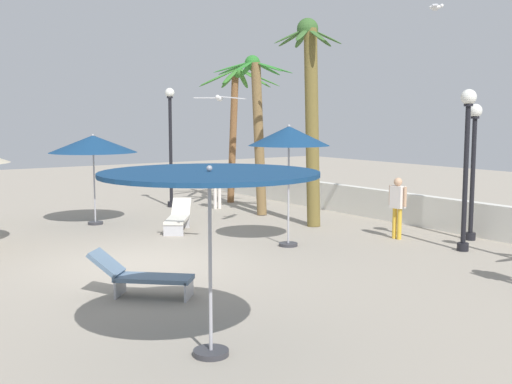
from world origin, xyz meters
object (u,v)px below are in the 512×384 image
(palm_tree_2, at_px, (235,114))
(guest_2, at_px, (217,182))
(patio_umbrella_3, at_px, (209,181))
(lamp_post_3, at_px, (473,158))
(lamp_post_0, at_px, (467,150))
(guest_0, at_px, (398,202))
(seagull_0, at_px, (220,98))
(seagull_1, at_px, (436,7))
(lounge_chair_1, at_px, (178,217))
(palm_tree_3, at_px, (257,115))
(patio_umbrella_0, at_px, (289,137))
(patio_umbrella_2, at_px, (93,144))
(palm_tree_0, at_px, (311,102))
(lounge_chair_0, at_px, (141,275))
(lamp_post_2, at_px, (170,138))

(palm_tree_2, relative_size, guest_2, 3.18)
(patio_umbrella_3, distance_m, lamp_post_3, 10.38)
(lamp_post_0, bearing_deg, guest_0, -174.74)
(patio_umbrella_3, height_order, seagull_0, seagull_0)
(lamp_post_3, relative_size, seagull_1, 4.42)
(patio_umbrella_3, relative_size, palm_tree_2, 0.58)
(lounge_chair_1, relative_size, guest_2, 1.15)
(patio_umbrella_3, xyz_separation_m, lounge_chair_1, (-8.87, 4.15, -2.03))
(patio_umbrella_3, xyz_separation_m, palm_tree_3, (-10.13, 7.78, 0.90))
(seagull_0, bearing_deg, guest_0, 81.07)
(guest_2, bearing_deg, lamp_post_3, 16.41)
(patio_umbrella_0, bearing_deg, seagull_0, -86.98)
(patio_umbrella_2, bearing_deg, seagull_0, 7.37)
(patio_umbrella_2, bearing_deg, seagull_1, 45.90)
(lamp_post_3, height_order, guest_2, lamp_post_3)
(lamp_post_0, height_order, lounge_chair_1, lamp_post_0)
(palm_tree_0, bearing_deg, lounge_chair_0, -60.71)
(patio_umbrella_2, distance_m, seagull_1, 10.57)
(palm_tree_3, bearing_deg, guest_0, 5.98)
(palm_tree_0, bearing_deg, guest_2, -173.66)
(patio_umbrella_2, height_order, guest_2, patio_umbrella_2)
(guest_0, bearing_deg, lamp_post_2, -165.95)
(lounge_chair_1, bearing_deg, palm_tree_3, 109.03)
(patio_umbrella_0, relative_size, guest_2, 1.92)
(lamp_post_2, height_order, guest_0, lamp_post_2)
(lounge_chair_0, relative_size, guest_0, 1.06)
(palm_tree_2, relative_size, guest_0, 3.08)
(lamp_post_2, distance_m, guest_2, 2.33)
(guest_0, bearing_deg, seagull_1, 88.51)
(patio_umbrella_3, bearing_deg, palm_tree_0, 133.29)
(lounge_chair_0, xyz_separation_m, guest_0, (-1.16, 7.97, 0.61))
(patio_umbrella_2, xyz_separation_m, lamp_post_3, (8.07, 7.35, -0.25))
(patio_umbrella_2, bearing_deg, palm_tree_2, 104.22)
(palm_tree_2, xyz_separation_m, lamp_post_3, (9.61, 1.27, -1.19))
(patio_umbrella_2, height_order, guest_0, patio_umbrella_2)
(patio_umbrella_2, distance_m, palm_tree_3, 5.43)
(lamp_post_3, bearing_deg, lounge_chair_1, -134.94)
(palm_tree_2, bearing_deg, guest_0, -1.59)
(lamp_post_0, xyz_separation_m, lounge_chair_0, (-0.83, -8.15, -2.07))
(palm_tree_0, bearing_deg, lounge_chair_1, -112.47)
(lamp_post_2, distance_m, guest_0, 9.27)
(guest_0, xyz_separation_m, guest_2, (-7.54, -1.08, -0.04))
(patio_umbrella_3, bearing_deg, patio_umbrella_0, 134.35)
(patio_umbrella_0, xyz_separation_m, lamp_post_0, (2.90, 3.17, -0.30))
(palm_tree_3, bearing_deg, palm_tree_0, 0.61)
(palm_tree_0, height_order, palm_tree_2, palm_tree_0)
(guest_0, distance_m, seagull_0, 5.79)
(patio_umbrella_0, xyz_separation_m, patio_umbrella_3, (5.28, -5.40, -0.35))
(patio_umbrella_3, xyz_separation_m, palm_tree_0, (-7.36, 7.81, 1.29))
(patio_umbrella_2, xyz_separation_m, seagull_1, (6.88, 7.10, 3.77))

